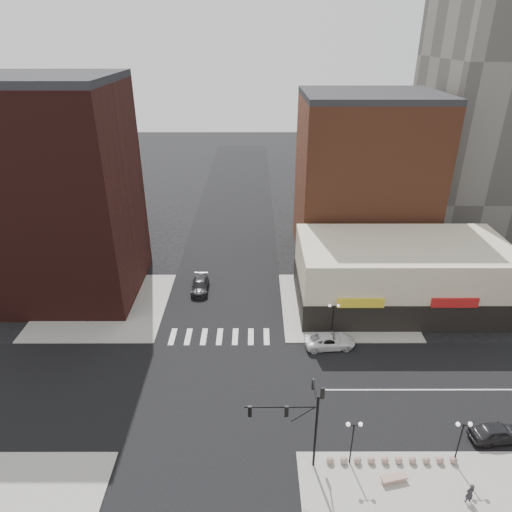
{
  "coord_description": "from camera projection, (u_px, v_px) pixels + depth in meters",
  "views": [
    {
      "loc": [
        3.8,
        -32.27,
        29.79
      ],
      "look_at": [
        3.86,
        5.75,
        11.0
      ],
      "focal_mm": 32.0,
      "sensor_mm": 36.0,
      "label": 1
    }
  ],
  "objects": [
    {
      "name": "building_ne_midrise",
      "position": [
        364.0,
        181.0,
        63.72
      ],
      "size": [
        18.0,
        15.0,
        22.0
      ],
      "primitive_type": "cube",
      "color": "brown",
      "rests_on": "ground"
    },
    {
      "name": "street_lamp_ne",
      "position": [
        333.0,
        312.0,
        47.85
      ],
      "size": [
        1.22,
        0.32,
        4.16
      ],
      "color": "black",
      "rests_on": "sidewalk_ne"
    },
    {
      "name": "sidewalk_ne",
      "position": [
        344.0,
        305.0,
        55.11
      ],
      "size": [
        15.0,
        15.0,
        0.12
      ],
      "primitive_type": "cube",
      "color": "gray",
      "rests_on": "ground"
    },
    {
      "name": "pedestrian",
      "position": [
        470.0,
        493.0,
        31.65
      ],
      "size": [
        0.71,
        0.55,
        1.72
      ],
      "primitive_type": "imported",
      "rotation": [
        0.0,
        0.0,
        3.38
      ],
      "color": "#28252A",
      "rests_on": "sidewalk_se"
    },
    {
      "name": "road_ns",
      "position": [
        214.0,
        390.0,
        42.12
      ],
      "size": [
        14.0,
        200.0,
        0.02
      ],
      "primitive_type": "cube",
      "color": "black",
      "rests_on": "ground"
    },
    {
      "name": "dark_sedan_east",
      "position": [
        497.0,
        433.0,
        36.69
      ],
      "size": [
        4.58,
        2.19,
        1.51
      ],
      "primitive_type": "imported",
      "rotation": [
        0.0,
        0.0,
        1.66
      ],
      "color": "black",
      "rests_on": "ground"
    },
    {
      "name": "road_ew",
      "position": [
        214.0,
        390.0,
        42.12
      ],
      "size": [
        200.0,
        14.0,
        0.02
      ],
      "primitive_type": "cube",
      "color": "black",
      "rests_on": "ground"
    },
    {
      "name": "ground",
      "position": [
        214.0,
        390.0,
        42.13
      ],
      "size": [
        240.0,
        240.0,
        0.0
      ],
      "primitive_type": "plane",
      "color": "black",
      "rests_on": "ground"
    },
    {
      "name": "stone_bench",
      "position": [
        394.0,
        479.0,
        33.37
      ],
      "size": [
        2.04,
        1.0,
        0.46
      ],
      "rotation": [
        0.0,
        0.0,
        0.22
      ],
      "color": "#A17D6F",
      "rests_on": "sidewalk_se"
    },
    {
      "name": "street_lamp_se_b",
      "position": [
        462.0,
        432.0,
        33.52
      ],
      "size": [
        1.22,
        0.32,
        4.16
      ],
      "color": "black",
      "rests_on": "sidewalk_se"
    },
    {
      "name": "white_suv",
      "position": [
        330.0,
        341.0,
        47.64
      ],
      "size": [
        5.44,
        2.89,
        1.46
      ],
      "primitive_type": "imported",
      "rotation": [
        0.0,
        0.0,
        1.66
      ],
      "color": "white",
      "rests_on": "ground"
    },
    {
      "name": "bollard_row",
      "position": [
        392.0,
        460.0,
        34.79
      ],
      "size": [
        10.02,
        0.57,
        0.57
      ],
      "color": "gray",
      "rests_on": "sidewalk_se"
    },
    {
      "name": "sidewalk_nw",
      "position": [
        104.0,
        305.0,
        55.08
      ],
      "size": [
        15.0,
        15.0,
        0.12
      ],
      "primitive_type": "cube",
      "color": "gray",
      "rests_on": "ground"
    },
    {
      "name": "traffic_signal",
      "position": [
        303.0,
        414.0,
        32.92
      ],
      "size": [
        5.59,
        3.09,
        7.77
      ],
      "color": "black",
      "rests_on": "ground"
    },
    {
      "name": "street_lamp_se_a",
      "position": [
        353.0,
        433.0,
        33.51
      ],
      "size": [
        1.22,
        0.32,
        4.16
      ],
      "color": "black",
      "rests_on": "sidewalk_se"
    },
    {
      "name": "building_ne_row",
      "position": [
        400.0,
        279.0,
        54.13
      ],
      "size": [
        24.2,
        12.2,
        8.0
      ],
      "color": "beige",
      "rests_on": "ground"
    },
    {
      "name": "building_nw",
      "position": [
        60.0,
        196.0,
        53.15
      ],
      "size": [
        16.0,
        15.0,
        25.0
      ],
      "primitive_type": "cube",
      "color": "#331310",
      "rests_on": "ground"
    },
    {
      "name": "building_nw_low",
      "position": [
        22.0,
        204.0,
        69.91
      ],
      "size": [
        20.0,
        18.0,
        12.0
      ],
      "primitive_type": "cube",
      "color": "#331310",
      "rests_on": "ground"
    },
    {
      "name": "dark_sedan_north",
      "position": [
        200.0,
        286.0,
        57.95
      ],
      "size": [
        2.17,
        5.13,
        1.48
      ],
      "primitive_type": "imported",
      "rotation": [
        0.0,
        0.0,
        0.02
      ],
      "color": "black",
      "rests_on": "ground"
    }
  ]
}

